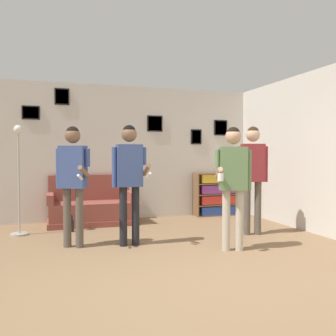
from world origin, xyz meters
TOP-DOWN VIEW (x-y plane):
  - ground_plane at (0.00, 0.00)m, footprint 20.00×20.00m
  - wall_back at (0.00, 4.17)m, footprint 7.77×0.08m
  - wall_right at (2.71, 2.07)m, footprint 0.06×6.55m
  - couch at (-0.74, 3.76)m, footprint 1.59×0.80m
  - bookshelf at (2.00, 3.96)m, footprint 1.08×0.30m
  - floor_lamp at (-1.95, 3.10)m, footprint 0.28×0.28m
  - person_player_foreground_left at (-1.17, 2.01)m, footprint 0.46×0.58m
  - person_player_foreground_center at (-0.39, 1.87)m, footprint 0.50×0.46m
  - person_watcher_holding_cup at (0.89, 1.17)m, footprint 0.56×0.39m
  - person_spectator_near_bookshelf at (1.68, 2.00)m, footprint 0.49×0.28m
  - bottle_on_floor at (-1.13, 3.10)m, footprint 0.07×0.07m

SIDE VIEW (x-z plane):
  - ground_plane at x=0.00m, z-range 0.00..0.00m
  - bottle_on_floor at x=-1.13m, z-range -0.03..0.25m
  - couch at x=-0.74m, z-range -0.16..0.76m
  - bookshelf at x=2.00m, z-range 0.00..0.91m
  - floor_lamp at x=-1.95m, z-range 0.02..1.80m
  - person_watcher_holding_cup at x=0.89m, z-range 0.19..1.87m
  - person_player_foreground_left at x=-1.17m, z-range 0.20..1.90m
  - person_player_foreground_center at x=-0.39m, z-range 0.20..1.93m
  - person_spectator_near_bookshelf at x=1.68m, z-range 0.21..1.98m
  - wall_right at x=2.71m, z-range 0.00..2.70m
  - wall_back at x=0.00m, z-range 0.01..2.71m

